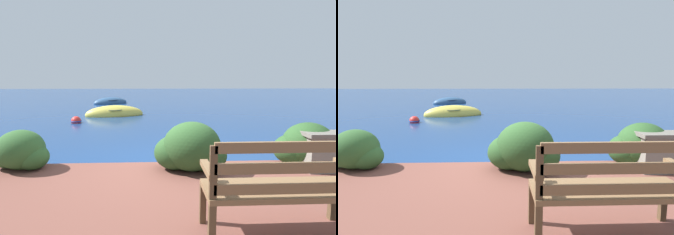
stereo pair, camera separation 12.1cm
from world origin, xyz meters
The scene contains 8 objects.
ground_plane centered at (0.00, 0.00, 0.00)m, with size 80.00×80.00×0.00m.
park_bench centered at (0.78, -2.21, 0.70)m, with size 1.40×0.48×0.93m.
hedge_clump_far_left centered at (-2.50, -0.23, 0.49)m, with size 0.93×0.67×0.63m.
hedge_clump_left centered at (0.19, -0.42, 0.55)m, with size 1.13×0.81×0.77m.
hedge_clump_centre centered at (2.16, -0.24, 0.53)m, with size 1.05×0.76×0.71m.
rowboat_nearest centered at (-2.19, 7.38, 0.07)m, with size 2.71×1.51×0.82m.
rowboat_mid centered at (-3.36, 13.23, 0.06)m, with size 2.49×2.07×0.74m.
mooring_buoy centered at (-3.35, 5.52, 0.06)m, with size 0.41×0.41×0.37m.
Camera 1 is at (-0.35, -4.37, 1.65)m, focal length 28.00 mm.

